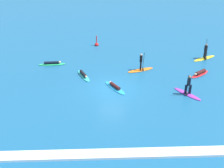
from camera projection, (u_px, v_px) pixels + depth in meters
ground_plane at (112, 89)px, 27.48m from camera, size 120.00×120.00×0.00m
surfer_on_green_board at (52, 64)px, 32.16m from camera, size 2.87×0.80×0.38m
surfer_on_purple_board at (188, 89)px, 26.36m from camera, size 2.19×2.67×2.06m
surfer_on_orange_board at (141, 67)px, 30.76m from camera, size 2.88×1.64×2.05m
surfer_on_blue_board at (115, 87)px, 27.56m from camera, size 2.15×2.94×0.40m
surfer_on_yellow_board at (205, 55)px, 33.42m from camera, size 3.03×2.09×2.38m
surfer_on_red_board at (200, 73)px, 30.01m from camera, size 2.42×2.08×0.44m
surfer_on_teal_board at (83, 75)px, 29.69m from camera, size 1.64×2.78×0.42m
marker_buoy at (97, 44)px, 37.19m from camera, size 0.48×0.48×1.37m
wave_crest at (117, 154)px, 19.57m from camera, size 24.11×0.90×0.18m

